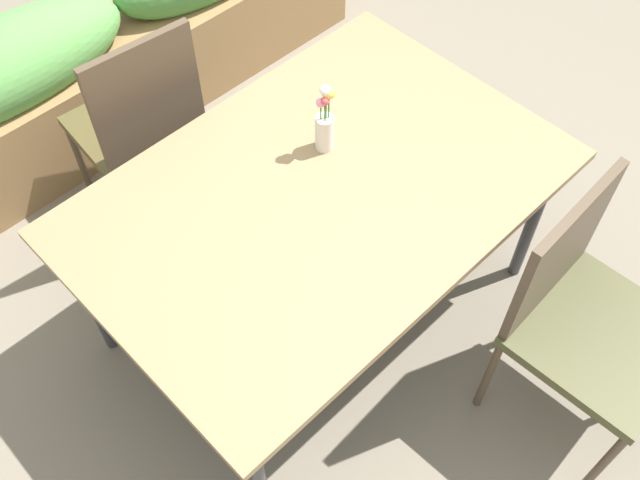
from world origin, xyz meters
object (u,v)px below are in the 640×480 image
object	(u,v)px
dining_table	(320,200)
chair_near_right	(585,311)
chair_far_side	(141,122)
flower_vase	(325,123)
planter_box	(128,43)

from	to	relation	value
dining_table	chair_near_right	xyz separation A→B (m)	(0.35, -0.83, -0.12)
chair_near_right	dining_table	bearing A→B (deg)	-69.44
chair_far_side	flower_vase	bearing A→B (deg)	-62.23
chair_near_right	planter_box	bearing A→B (deg)	-88.38
flower_vase	chair_far_side	bearing A→B (deg)	112.65
chair_near_right	planter_box	xyz separation A→B (m)	(-0.16, 2.28, -0.18)
chair_near_right	chair_far_side	world-z (taller)	chair_far_side
chair_far_side	planter_box	xyz separation A→B (m)	(0.34, 0.62, -0.18)
chair_far_side	flower_vase	size ratio (longest dim) A/B	3.65
chair_far_side	chair_near_right	bearing A→B (deg)	-68.19
dining_table	planter_box	size ratio (longest dim) A/B	0.65
chair_near_right	flower_vase	xyz separation A→B (m)	(-0.20, 0.96, 0.28)
dining_table	chair_far_side	world-z (taller)	chair_far_side
planter_box	flower_vase	bearing A→B (deg)	-92.03
dining_table	chair_near_right	distance (m)	0.91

